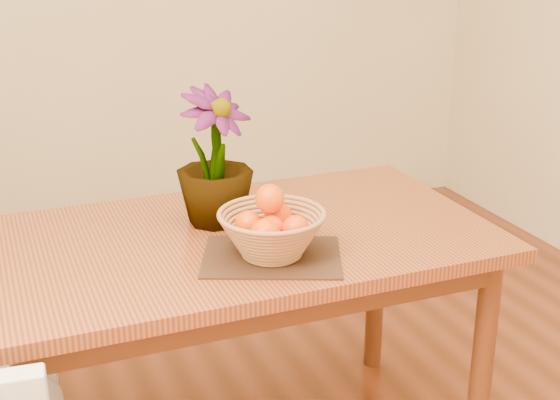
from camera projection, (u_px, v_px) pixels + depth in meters
name	position (u px, v px, depth m)	size (l,w,h in m)	color
table	(242.00, 262.00, 2.21)	(1.40, 0.80, 0.75)	brown
placemat	(272.00, 257.00, 2.03)	(0.36, 0.27, 0.01)	#361D13
wicker_basket	(272.00, 236.00, 2.01)	(0.28, 0.28, 0.12)	#A67045
orange_pile	(271.00, 221.00, 2.00)	(0.17, 0.18, 0.14)	#EE4903
potted_plant	(215.00, 157.00, 2.20)	(0.22, 0.22, 0.39)	#144715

